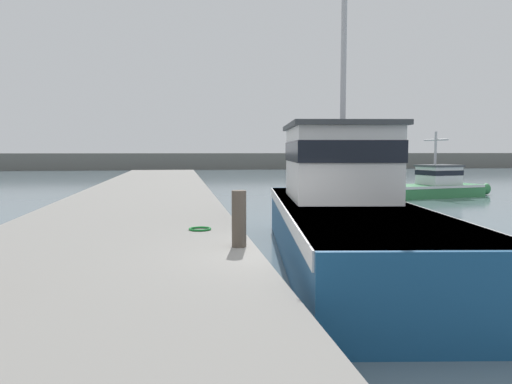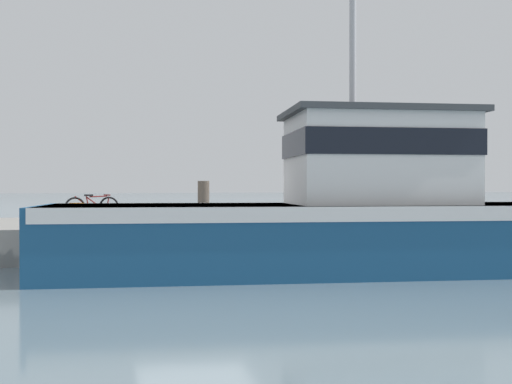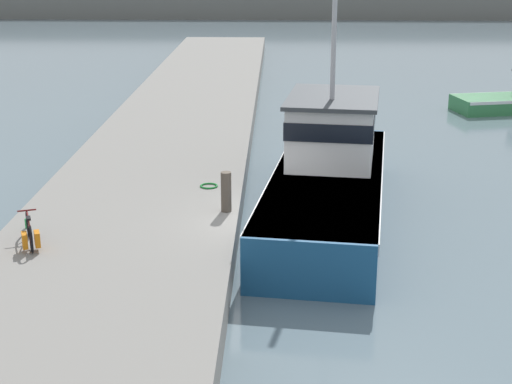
% 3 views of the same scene
% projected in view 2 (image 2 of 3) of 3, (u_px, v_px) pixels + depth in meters
% --- Properties ---
extents(ground_plane, '(320.00, 320.00, 0.00)m').
position_uv_depth(ground_plane, '(195.00, 267.00, 14.12)').
color(ground_plane, slate).
extents(dock_pier, '(5.84, 80.00, 0.82)m').
position_uv_depth(dock_pier, '(171.00, 235.00, 17.80)').
color(dock_pier, gray).
rests_on(dock_pier, ground_plane).
extents(fishing_boat_main, '(4.53, 13.12, 8.54)m').
position_uv_depth(fishing_boat_main, '(343.00, 212.00, 13.29)').
color(fishing_boat_main, navy).
rests_on(fishing_boat_main, ground_plane).
extents(bicycle_touring, '(0.79, 1.61, 0.71)m').
position_uv_depth(bicycle_touring, '(87.00, 207.00, 18.97)').
color(bicycle_touring, black).
rests_on(bicycle_touring, dock_pier).
extents(mooring_post, '(0.28, 0.28, 1.08)m').
position_uv_depth(mooring_post, '(204.00, 203.00, 15.41)').
color(mooring_post, '#51473D').
rests_on(mooring_post, dock_pier).
extents(hose_coil, '(0.52, 0.52, 0.05)m').
position_uv_depth(hose_coil, '(281.00, 222.00, 16.63)').
color(hose_coil, '#197A2D').
rests_on(hose_coil, dock_pier).
extents(water_bottle_on_curb, '(0.08, 0.08, 0.24)m').
position_uv_depth(water_bottle_on_curb, '(128.00, 213.00, 19.77)').
color(water_bottle_on_curb, green).
rests_on(water_bottle_on_curb, dock_pier).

